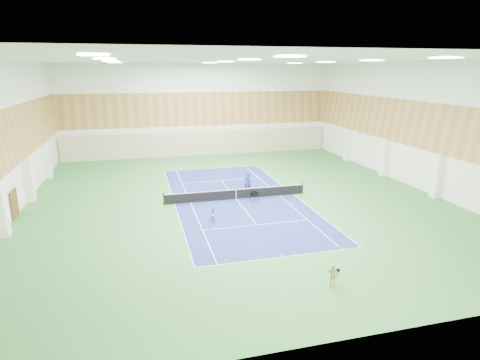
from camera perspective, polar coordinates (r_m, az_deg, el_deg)
The scene contains 21 objects.
ground at distance 36.02m, azimuth -0.55°, elevation -2.74°, with size 40.00×40.00×0.00m, color #317335.
room_shell at distance 34.62m, azimuth -0.57°, elevation 6.73°, with size 36.00×40.00×12.00m, color white, non-canonical shape.
wood_cladding at distance 34.37m, azimuth -0.58°, elevation 10.03°, with size 36.00×40.00×8.00m, color #B47C42, non-canonical shape.
ceiling_light_grid at distance 34.22m, azimuth -0.60°, elevation 16.58°, with size 21.40×25.40×0.06m, color white, non-canonical shape.
court_surface at distance 36.02m, azimuth -0.55°, elevation -2.73°, with size 10.97×23.77×0.01m, color navy.
tennis_balls_scatter at distance 36.01m, azimuth -0.55°, elevation -2.67°, with size 10.57×22.77×0.07m, color #C8ED28, non-canonical shape.
tennis_net at distance 35.86m, azimuth -0.55°, elevation -1.91°, with size 12.80×0.10×1.10m, color black, non-canonical shape.
back_curtain at distance 54.46m, azimuth -5.62°, elevation 5.19°, with size 35.40×0.16×3.20m, color #C6B793.
door_left_b at distance 36.04m, azimuth -29.44°, elevation -2.97°, with size 0.08×1.80×2.20m, color #593319.
coach at distance 37.93m, azimuth 1.08°, elevation -0.34°, with size 0.67×0.44×1.85m, color navy.
child_court at distance 30.63m, azimuth -3.78°, elevation -4.98°, with size 0.56×0.44×1.16m, color #92939A.
child_apron at distance 22.60m, azimuth 13.02°, elevation -13.08°, with size 0.72×0.30×1.23m, color tan.
ball_cart at distance 35.06m, azimuth 2.04°, elevation -2.45°, with size 0.55×0.55×0.95m, color black, non-canonical shape.
cone_svc_a at distance 29.34m, azimuth -4.32°, elevation -6.90°, with size 0.22×0.22×0.24m, color #DC470B.
cone_svc_b at distance 29.90m, azimuth 1.14°, elevation -6.46°, with size 0.17×0.17×0.19m, color #DF590B.
cone_svc_c at distance 30.30m, azimuth 4.68°, elevation -6.16°, with size 0.22×0.22×0.24m, color #FF530D.
cone_svc_d at distance 31.10m, azimuth 9.20°, elevation -5.77°, with size 0.19×0.19×0.21m, color #E34B0B.
cone_base_a at distance 24.74m, azimuth -2.13°, elevation -11.31°, with size 0.23×0.23×0.25m, color orange.
cone_base_b at distance 25.16m, azimuth 2.49°, elevation -10.88°, with size 0.19×0.19×0.21m, color orange.
cone_base_c at distance 25.99m, azimuth 7.71°, elevation -10.07°, with size 0.22×0.22×0.24m, color orange.
cone_base_d at distance 27.34m, azimuth 13.89°, elevation -9.10°, with size 0.19×0.19×0.21m, color #E34A0B.
Camera 1 is at (-8.27, -33.20, 11.28)m, focal length 30.00 mm.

